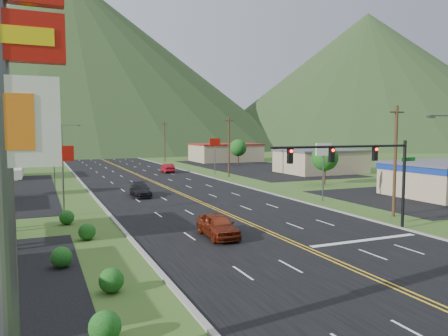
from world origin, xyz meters
name	(u,v)px	position (x,y,z in m)	size (l,w,h in m)	color
traffic_signal	(364,163)	(6.48, 14.00, 5.33)	(13.10, 0.43, 7.00)	black
streetlight_west	(64,145)	(-11.68, 70.00, 5.18)	(3.28, 0.25, 9.00)	#59595E
building_east_mid	(320,161)	(32.00, 55.00, 2.16)	(14.40, 11.40, 4.30)	tan
building_east_far	(225,152)	(28.00, 90.00, 2.26)	(16.40, 12.40, 4.50)	tan
pole_sign_west_a	(62,161)	(-14.00, 30.00, 5.05)	(2.00, 0.18, 6.40)	#59595E
pole_sign_west_b	(54,151)	(-14.00, 52.00, 5.05)	(2.00, 0.18, 6.40)	#59595E
pole_sign_east_a	(323,155)	(13.00, 28.00, 5.05)	(2.00, 0.18, 6.40)	#59595E
pole_sign_east_b	(215,146)	(13.00, 60.00, 5.05)	(2.00, 0.18, 6.40)	#59595E
tree_west_a	(1,164)	(-20.00, 45.00, 3.89)	(3.84, 3.84, 5.82)	#382314
tree_east_a	(325,158)	(22.00, 40.00, 3.89)	(3.84, 3.84, 5.82)	#382314
tree_east_b	(238,148)	(26.00, 78.00, 3.89)	(3.84, 3.84, 5.82)	#382314
utility_pole_a	(395,160)	(13.50, 18.00, 5.13)	(1.60, 0.28, 10.00)	#382314
utility_pole_b	(229,146)	(13.50, 55.00, 5.13)	(1.60, 0.28, 10.00)	#382314
utility_pole_c	(165,141)	(13.50, 95.00, 5.13)	(1.60, 0.28, 10.00)	#382314
utility_pole_d	(133,139)	(13.50, 135.00, 5.13)	(1.60, 0.28, 10.00)	#382314
mountain_n	(69,60)	(0.00, 220.00, 42.50)	(220.00, 220.00, 85.00)	#203C1B
mountain_ne	(366,80)	(147.84, 176.19, 35.00)	(180.00, 180.00, 70.00)	#203C1B
car_red_near	(218,226)	(-4.17, 17.01, 0.86)	(2.03, 5.05, 1.72)	#611C0A
car_dark_mid	(141,190)	(-5.05, 38.73, 0.75)	(2.10, 5.16, 1.50)	black
car_red_far	(168,168)	(6.03, 66.19, 0.82)	(1.73, 4.97, 1.64)	maroon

